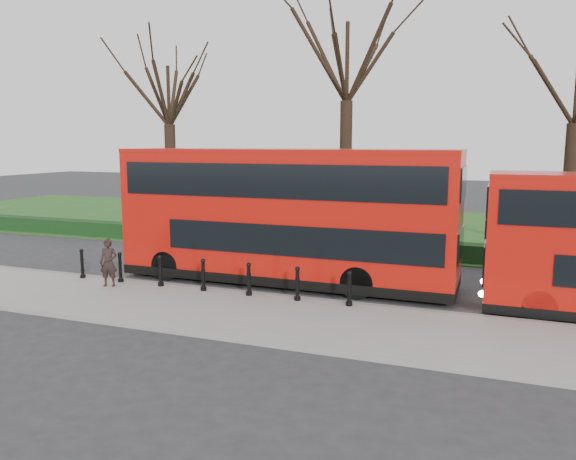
% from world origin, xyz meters
% --- Properties ---
extents(ground, '(120.00, 120.00, 0.00)m').
position_xyz_m(ground, '(0.00, 0.00, 0.00)').
color(ground, '#28282B').
rests_on(ground, ground).
extents(pavement, '(60.00, 4.00, 0.15)m').
position_xyz_m(pavement, '(0.00, -3.00, 0.07)').
color(pavement, gray).
rests_on(pavement, ground).
extents(kerb, '(60.00, 0.25, 0.16)m').
position_xyz_m(kerb, '(0.00, -1.00, 0.07)').
color(kerb, slate).
rests_on(kerb, ground).
extents(grass_verge, '(60.00, 18.00, 0.06)m').
position_xyz_m(grass_verge, '(0.00, 15.00, 0.03)').
color(grass_verge, '#1F4D19').
rests_on(grass_verge, ground).
extents(hedge, '(60.00, 0.90, 0.80)m').
position_xyz_m(hedge, '(0.00, 6.80, 0.40)').
color(hedge, black).
rests_on(hedge, ground).
extents(yellow_line_outer, '(60.00, 0.10, 0.01)m').
position_xyz_m(yellow_line_outer, '(0.00, -0.70, 0.01)').
color(yellow_line_outer, yellow).
rests_on(yellow_line_outer, ground).
extents(yellow_line_inner, '(60.00, 0.10, 0.01)m').
position_xyz_m(yellow_line_inner, '(0.00, -0.50, 0.01)').
color(yellow_line_inner, yellow).
rests_on(yellow_line_inner, ground).
extents(tree_left, '(6.87, 6.87, 10.73)m').
position_xyz_m(tree_left, '(-8.00, 10.00, 7.80)').
color(tree_left, black).
rests_on(tree_left, ground).
extents(tree_mid, '(8.05, 8.05, 12.58)m').
position_xyz_m(tree_mid, '(2.00, 10.00, 9.15)').
color(tree_mid, black).
rests_on(tree_mid, ground).
extents(bollard_row, '(9.91, 0.15, 1.00)m').
position_xyz_m(bollard_row, '(0.30, -1.35, 0.65)').
color(bollard_row, black).
rests_on(bollard_row, pavement).
extents(bus_lead, '(11.80, 2.71, 4.70)m').
position_xyz_m(bus_lead, '(2.22, 1.12, 2.37)').
color(bus_lead, '#AF100A').
rests_on(bus_lead, ground).
extents(pedestrian, '(0.67, 0.54, 1.61)m').
position_xyz_m(pedestrian, '(-2.92, -1.98, 0.95)').
color(pedestrian, black).
rests_on(pedestrian, pavement).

